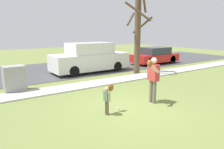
{
  "coord_description": "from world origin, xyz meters",
  "views": [
    {
      "loc": [
        -4.59,
        -5.58,
        2.68
      ],
      "look_at": [
        -0.0,
        1.1,
        1.0
      ],
      "focal_mm": 34.34,
      "sensor_mm": 36.0,
      "label": 1
    }
  ],
  "objects_px": {
    "person_child": "(108,95)",
    "parked_hatchback_red": "(155,56)",
    "baseball": "(118,108)",
    "parked_van_white": "(90,58)",
    "utility_cabinet": "(14,79)",
    "street_tree_near": "(138,34)",
    "person_adult": "(153,76)"
  },
  "relations": [
    {
      "from": "street_tree_near",
      "to": "parked_hatchback_red",
      "type": "height_order",
      "value": "street_tree_near"
    },
    {
      "from": "person_child",
      "to": "parked_hatchback_red",
      "type": "relative_size",
      "value": 0.24
    },
    {
      "from": "utility_cabinet",
      "to": "parked_hatchback_red",
      "type": "relative_size",
      "value": 0.29
    },
    {
      "from": "utility_cabinet",
      "to": "street_tree_near",
      "type": "height_order",
      "value": "street_tree_near"
    },
    {
      "from": "baseball",
      "to": "parked_van_white",
      "type": "xyz_separation_m",
      "value": [
        2.52,
        6.59,
        0.87
      ]
    },
    {
      "from": "utility_cabinet",
      "to": "street_tree_near",
      "type": "xyz_separation_m",
      "value": [
        7.16,
        0.03,
        1.88
      ]
    },
    {
      "from": "person_adult",
      "to": "parked_van_white",
      "type": "bearing_deg",
      "value": -99.65
    },
    {
      "from": "person_adult",
      "to": "person_child",
      "type": "distance_m",
      "value": 1.99
    },
    {
      "from": "person_child",
      "to": "utility_cabinet",
      "type": "distance_m",
      "value": 4.93
    },
    {
      "from": "utility_cabinet",
      "to": "parked_van_white",
      "type": "xyz_separation_m",
      "value": [
        4.99,
        2.18,
        0.32
      ]
    },
    {
      "from": "utility_cabinet",
      "to": "person_adult",
      "type": "bearing_deg",
      "value": -49.28
    },
    {
      "from": "baseball",
      "to": "parked_van_white",
      "type": "distance_m",
      "value": 7.11
    },
    {
      "from": "person_adult",
      "to": "parked_van_white",
      "type": "height_order",
      "value": "parked_van_white"
    },
    {
      "from": "person_adult",
      "to": "utility_cabinet",
      "type": "relative_size",
      "value": 1.48
    },
    {
      "from": "person_adult",
      "to": "parked_van_white",
      "type": "xyz_separation_m",
      "value": [
        1.07,
        6.74,
        -0.15
      ]
    },
    {
      "from": "person_child",
      "to": "baseball",
      "type": "relative_size",
      "value": 13.2
    },
    {
      "from": "baseball",
      "to": "person_adult",
      "type": "bearing_deg",
      "value": -5.9
    },
    {
      "from": "person_adult",
      "to": "parked_hatchback_red",
      "type": "height_order",
      "value": "person_adult"
    },
    {
      "from": "person_child",
      "to": "parked_hatchback_red",
      "type": "height_order",
      "value": "parked_hatchback_red"
    },
    {
      "from": "person_adult",
      "to": "parked_hatchback_red",
      "type": "xyz_separation_m",
      "value": [
        7.08,
        6.83,
        -0.39
      ]
    },
    {
      "from": "street_tree_near",
      "to": "parked_van_white",
      "type": "relative_size",
      "value": 0.92
    },
    {
      "from": "street_tree_near",
      "to": "baseball",
      "type": "bearing_deg",
      "value": -136.54
    },
    {
      "from": "parked_van_white",
      "to": "person_child",
      "type": "bearing_deg",
      "value": -114.2
    },
    {
      "from": "parked_hatchback_red",
      "to": "street_tree_near",
      "type": "bearing_deg",
      "value": -149.78
    },
    {
      "from": "person_adult",
      "to": "utility_cabinet",
      "type": "distance_m",
      "value": 6.03
    },
    {
      "from": "utility_cabinet",
      "to": "street_tree_near",
      "type": "bearing_deg",
      "value": 0.27
    },
    {
      "from": "parked_hatchback_red",
      "to": "person_child",
      "type": "bearing_deg",
      "value": -143.03
    },
    {
      "from": "person_adult",
      "to": "baseball",
      "type": "bearing_deg",
      "value": -6.55
    },
    {
      "from": "person_child",
      "to": "parked_hatchback_red",
      "type": "distance_m",
      "value": 11.29
    },
    {
      "from": "person_adult",
      "to": "person_child",
      "type": "bearing_deg",
      "value": -1.76
    },
    {
      "from": "utility_cabinet",
      "to": "street_tree_near",
      "type": "relative_size",
      "value": 0.25
    },
    {
      "from": "person_adult",
      "to": "utility_cabinet",
      "type": "bearing_deg",
      "value": -49.92
    }
  ]
}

